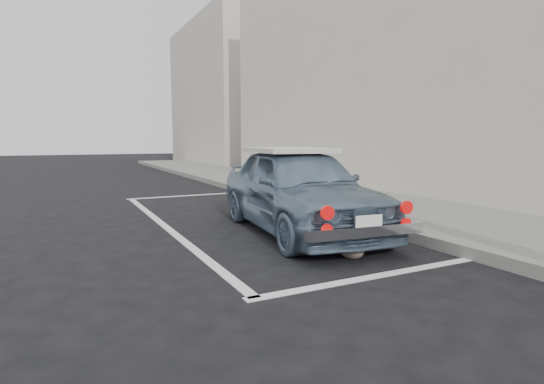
% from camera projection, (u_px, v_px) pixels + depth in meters
% --- Properties ---
extents(ground, '(80.00, 80.00, 0.00)m').
position_uv_depth(ground, '(312.00, 269.00, 4.54)').
color(ground, black).
rests_on(ground, ground).
extents(sidewalk, '(2.80, 40.00, 0.15)m').
position_uv_depth(sidewalk, '(403.00, 212.00, 7.74)').
color(sidewalk, slate).
rests_on(sidewalk, ground).
extents(shop_building, '(3.50, 18.00, 7.00)m').
position_uv_depth(shop_building, '(445.00, 54.00, 10.49)').
color(shop_building, beige).
rests_on(shop_building, ground).
extents(building_far, '(3.50, 10.00, 8.00)m').
position_uv_depth(building_far, '(222.00, 94.00, 24.61)').
color(building_far, beige).
rests_on(building_far, ground).
extents(pline_rear, '(3.00, 0.12, 0.01)m').
position_uv_depth(pline_rear, '(380.00, 275.00, 4.32)').
color(pline_rear, silver).
rests_on(pline_rear, ground).
extents(pline_front, '(3.00, 0.12, 0.01)m').
position_uv_depth(pline_front, '(190.00, 195.00, 10.53)').
color(pline_front, silver).
rests_on(pline_front, ground).
extents(pline_side, '(0.12, 7.00, 0.01)m').
position_uv_depth(pline_side, '(165.00, 226.00, 6.80)').
color(pline_side, silver).
rests_on(pline_side, ground).
extents(retro_coupe, '(1.93, 3.94, 1.29)m').
position_uv_depth(retro_coupe, '(299.00, 189.00, 6.35)').
color(retro_coupe, slate).
rests_on(retro_coupe, ground).
extents(cat, '(0.29, 0.45, 0.25)m').
position_uv_depth(cat, '(353.00, 249.00, 4.92)').
color(cat, '#645A4C').
rests_on(cat, ground).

